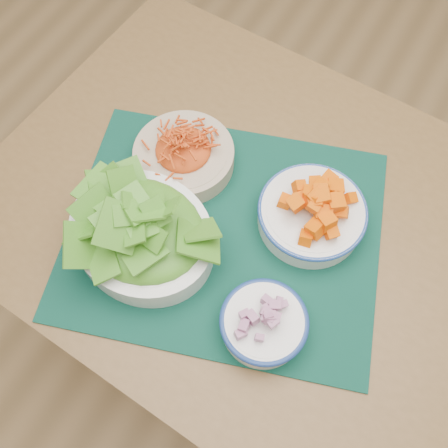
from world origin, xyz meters
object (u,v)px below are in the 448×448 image
onion_bowl (264,322)px  lettuce_bowl (140,229)px  table (283,257)px  carrot_bowl (184,153)px  squash_bowl (313,211)px  placemat (224,232)px

onion_bowl → lettuce_bowl: bearing=172.9°
table → carrot_bowl: size_ratio=4.78×
carrot_bowl → lettuce_bowl: lettuce_bowl is taller
table → lettuce_bowl: (-0.20, -0.14, 0.17)m
squash_bowl → table: bearing=-122.1°
placemat → carrot_bowl: 0.16m
placemat → lettuce_bowl: 0.15m
squash_bowl → lettuce_bowl: bearing=-141.9°
lettuce_bowl → onion_bowl: 0.24m
squash_bowl → lettuce_bowl: lettuce_bowl is taller
table → onion_bowl: size_ratio=6.88×
lettuce_bowl → squash_bowl: bearing=48.0°
carrot_bowl → lettuce_bowl: (0.03, -0.17, 0.02)m
table → placemat: (-0.10, -0.06, 0.11)m
carrot_bowl → squash_bowl: bearing=1.2°
placemat → lettuce_bowl: size_ratio=1.87×
lettuce_bowl → carrot_bowl: bearing=108.5°
table → onion_bowl: bearing=-74.9°
table → placemat: size_ratio=2.16×
lettuce_bowl → onion_bowl: bearing=2.7°
table → squash_bowl: bearing=61.1°
table → lettuce_bowl: bearing=-141.6°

